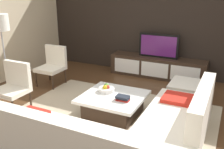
% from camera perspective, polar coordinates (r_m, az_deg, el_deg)
% --- Properties ---
extents(ground_plane, '(14.00, 14.00, 0.00)m').
position_cam_1_polar(ground_plane, '(4.38, 0.92, -9.95)').
color(ground_plane, '#4C301C').
extents(feature_wall_back, '(6.40, 0.12, 2.80)m').
position_cam_1_polar(feature_wall_back, '(6.42, 11.46, 12.21)').
color(feature_wall_back, black).
rests_on(feature_wall_back, ground).
extents(area_rug, '(3.39, 2.54, 0.01)m').
position_cam_1_polar(area_rug, '(4.41, -0.28, -9.62)').
color(area_rug, tan).
rests_on(area_rug, ground).
extents(media_console, '(2.32, 0.49, 0.50)m').
position_cam_1_polar(media_console, '(6.37, 10.08, 1.63)').
color(media_console, '#332319').
rests_on(media_console, ground).
extents(television, '(0.96, 0.06, 0.57)m').
position_cam_1_polar(television, '(6.23, 10.37, 6.34)').
color(television, black).
rests_on(television, media_console).
extents(sectional_couch, '(2.46, 2.42, 0.82)m').
position_cam_1_polar(sectional_couch, '(3.38, 3.05, -13.98)').
color(sectional_couch, silver).
rests_on(sectional_couch, ground).
extents(coffee_table, '(1.03, 1.00, 0.38)m').
position_cam_1_polar(coffee_table, '(4.40, 0.30, -6.82)').
color(coffee_table, '#332319').
rests_on(coffee_table, ground).
extents(accent_chair_near, '(0.56, 0.49, 0.87)m').
position_cam_1_polar(accent_chair_near, '(4.86, -21.09, -1.88)').
color(accent_chair_near, '#332319').
rests_on(accent_chair_near, ground).
extents(floor_lamp, '(0.33, 0.33, 1.63)m').
position_cam_1_polar(floor_lamp, '(5.48, -23.68, 9.69)').
color(floor_lamp, '#A5A5AA').
rests_on(floor_lamp, ground).
extents(ottoman, '(0.70, 0.70, 0.40)m').
position_cam_1_polar(ottoman, '(5.09, 16.71, -3.99)').
color(ottoman, silver).
rests_on(ottoman, ground).
extents(fruit_bowl, '(0.28, 0.28, 0.14)m').
position_cam_1_polar(fruit_bowl, '(4.47, -1.24, -3.24)').
color(fruit_bowl, silver).
rests_on(fruit_bowl, coffee_table).
extents(accent_chair_far, '(0.54, 0.54, 0.87)m').
position_cam_1_polar(accent_chair_far, '(5.92, -13.10, 2.49)').
color(accent_chair_far, '#332319').
rests_on(accent_chair_far, ground).
extents(book_stack, '(0.22, 0.15, 0.08)m').
position_cam_1_polar(book_stack, '(4.13, 2.42, -5.29)').
color(book_stack, maroon).
rests_on(book_stack, coffee_table).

